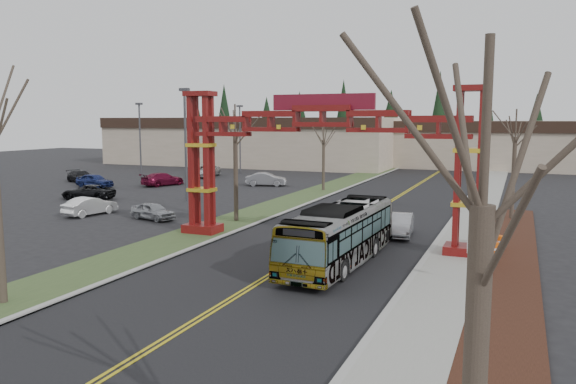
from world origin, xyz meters
The scene contains 34 objects.
ground centered at (0.00, 0.00, 0.00)m, with size 200.00×200.00×0.00m, color black.
road centered at (0.00, 25.00, 0.01)m, with size 12.00×110.00×0.02m, color black.
lane_line_left centered at (-0.12, 25.00, 0.03)m, with size 0.12×100.00×0.01m, color gold.
lane_line_right centered at (0.12, 25.00, 0.03)m, with size 0.12×100.00×0.01m, color gold.
curb_right centered at (6.15, 25.00, 0.07)m, with size 0.30×110.00×0.15m, color #A5A5A0.
sidewalk_right centered at (7.60, 25.00, 0.08)m, with size 2.60×110.00×0.14m, color gray.
landscape_strip centered at (10.20, 10.00, 0.06)m, with size 2.60×50.00×0.12m, color black.
grass_median centered at (-8.00, 25.00, 0.04)m, with size 4.00×110.00×0.08m, color #354C26.
curb_left centered at (-6.15, 25.00, 0.07)m, with size 0.30×110.00×0.15m, color #A5A5A0.
gateway_arch centered at (0.00, 18.00, 5.98)m, with size 18.20×1.60×8.90m.
retail_building_west centered at (-30.00, 71.96, 3.76)m, with size 46.00×22.30×7.50m.
retail_building_east centered at (10.00, 79.95, 3.51)m, with size 38.00×20.30×7.00m.
conifer_treeline centered at (0.25, 92.00, 6.49)m, with size 116.10×5.60×13.00m.
transit_bus centered at (2.34, 14.00, 1.50)m, with size 2.52×10.79×3.01m, color #A2A4A9.
silver_sedan centered at (3.71, 22.00, 0.69)m, with size 1.47×4.20×1.38m, color #A5A8AD.
parked_car_near_a centered at (-13.90, 20.91, 0.63)m, with size 1.48×3.68×1.25m, color #A1A4A9.
parked_car_near_b centered at (-19.45, 20.67, 0.69)m, with size 1.47×4.21×1.39m, color white.
parked_car_near_c centered at (-25.67, 27.32, 0.66)m, with size 2.20×4.77×1.33m, color black.
parked_car_mid_a centered at (-25.71, 38.89, 0.72)m, with size 2.01×4.95×1.44m, color maroon.
parked_car_mid_b centered at (-31.47, 34.74, 0.74)m, with size 1.74×4.32×1.47m, color navy.
parked_car_far_a centered at (-15.15, 43.04, 0.72)m, with size 1.53×4.39×1.45m, color #999AA0.
parked_car_far_b centered at (-26.36, 48.98, 0.77)m, with size 2.56×5.55×1.54m, color silver.
parked_car_far_c centered at (-36.34, 38.01, 0.68)m, with size 1.92×4.71×1.37m, color black.
bare_tree_median_mid centered at (-8.00, 22.55, 6.11)m, with size 3.16×3.16×8.24m.
bare_tree_median_far centered at (-8.00, 41.44, 5.09)m, with size 2.97×2.97×7.09m.
bare_tree_right_near centered at (10.00, -4.17, 5.94)m, with size 3.48×3.48×8.27m.
bare_tree_right_far centered at (10.00, 30.84, 5.91)m, with size 2.98×2.98×7.93m.
light_pole_near centered at (-16.83, 29.89, 5.73)m, with size 0.86×0.43×9.90m.
light_pole_mid centered at (-32.24, 43.73, 5.32)m, with size 0.80×0.40×9.20m.
light_pole_far centered at (-24.21, 54.40, 5.26)m, with size 0.79×0.39×9.09m.
street_sign centered at (8.71, 12.61, 1.43)m, with size 0.45×0.14×1.99m.
barrel_south centered at (9.38, 17.78, 0.47)m, with size 0.51×0.51×0.95m.
barrel_mid centered at (9.56, 19.90, 0.45)m, with size 0.48×0.48×0.89m.
barrel_north centered at (9.01, 20.70, 0.54)m, with size 0.58×0.58×1.08m.
Camera 1 is at (10.46, -12.20, 7.15)m, focal length 35.00 mm.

